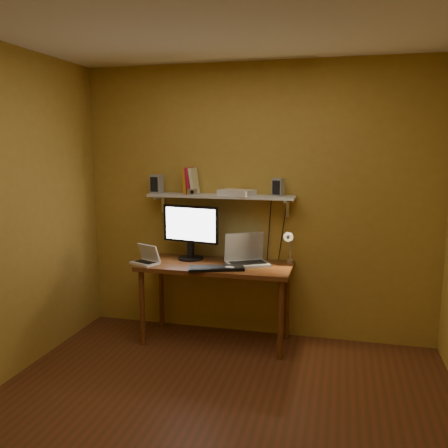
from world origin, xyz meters
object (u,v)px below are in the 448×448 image
(desk_lamp, at_px, (289,243))
(shelf_camera, at_px, (192,192))
(keyboard, at_px, (216,268))
(netbook, at_px, (147,258))
(mouse, at_px, (230,268))
(router, at_px, (237,192))
(speaker_left, at_px, (157,184))
(speaker_right, at_px, (278,187))
(monitor, at_px, (190,229))
(wall_shelf, at_px, (221,196))
(laptop, at_px, (246,256))
(desk, at_px, (216,273))

(desk_lamp, xyz_separation_m, shelf_camera, (-0.92, -0.01, 0.44))
(keyboard, xyz_separation_m, shelf_camera, (-0.32, 0.31, 0.64))
(netbook, height_order, mouse, netbook)
(router, bearing_deg, speaker_left, -179.65)
(netbook, distance_m, mouse, 0.81)
(netbook, distance_m, desk_lamp, 1.32)
(keyboard, height_order, speaker_right, speaker_right)
(monitor, distance_m, desk_lamp, 0.95)
(wall_shelf, bearing_deg, laptop, -21.48)
(mouse, bearing_deg, laptop, 79.81)
(monitor, xyz_separation_m, shelf_camera, (0.02, -0.02, 0.36))
(keyboard, distance_m, desk_lamp, 0.71)
(desk_lamp, bearing_deg, netbook, -168.51)
(keyboard, height_order, mouse, mouse)
(shelf_camera, bearing_deg, wall_shelf, 16.80)
(desk, height_order, shelf_camera, shelf_camera)
(laptop, xyz_separation_m, speaker_left, (-0.91, 0.09, 0.64))
(laptop, relative_size, speaker_right, 2.82)
(monitor, distance_m, router, 0.57)
(mouse, bearing_deg, router, 101.36)
(monitor, distance_m, speaker_left, 0.55)
(speaker_right, height_order, router, speaker_right)
(wall_shelf, bearing_deg, shelf_camera, -163.20)
(wall_shelf, relative_size, speaker_left, 7.75)
(keyboard, bearing_deg, router, 56.23)
(speaker_left, distance_m, shelf_camera, 0.39)
(speaker_left, relative_size, shelf_camera, 1.87)
(laptop, distance_m, speaker_left, 1.11)
(keyboard, bearing_deg, monitor, 116.93)
(desk, height_order, laptop, laptop)
(monitor, bearing_deg, mouse, -23.37)
(keyboard, distance_m, router, 0.75)
(mouse, xyz_separation_m, speaker_left, (-0.82, 0.37, 0.70))
(mouse, bearing_deg, speaker_right, 54.88)
(laptop, bearing_deg, wall_shelf, 129.89)
(monitor, distance_m, netbook, 0.50)
(monitor, height_order, mouse, monitor)
(wall_shelf, relative_size, laptop, 3.04)
(netbook, bearing_deg, monitor, 62.13)
(wall_shelf, bearing_deg, netbook, -152.28)
(mouse, xyz_separation_m, router, (-0.02, 0.37, 0.63))
(monitor, xyz_separation_m, keyboard, (0.34, -0.33, -0.28))
(laptop, distance_m, keyboard, 0.36)
(desk, distance_m, netbook, 0.66)
(laptop, xyz_separation_m, keyboard, (-0.21, -0.28, -0.06))
(mouse, distance_m, desk_lamp, 0.60)
(desk, xyz_separation_m, router, (0.15, 0.19, 0.74))
(desk_lamp, relative_size, speaker_right, 2.30)
(laptop, bearing_deg, keyboard, -155.17)
(speaker_right, distance_m, shelf_camera, 0.81)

